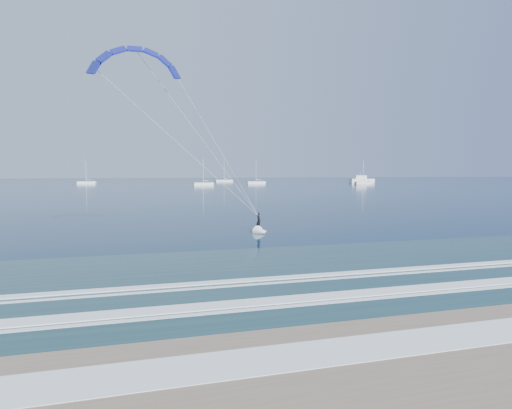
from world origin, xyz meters
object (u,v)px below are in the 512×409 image
Objects in this scene: motor_yacht at (361,180)px; sailboat_5 at (256,182)px; sailboat_4 at (224,181)px; sailboat_6 at (363,183)px; sailboat_2 at (86,182)px; sailboat_3 at (203,184)px; kitesurfer_rig at (205,144)px.

motor_yacht is 1.17× the size of sailboat_5.
sailboat_4 is 87.36m from sailboat_6.
sailboat_5 reaches higher than sailboat_6.
sailboat_4 is (-69.00, 39.17, -0.84)m from motor_yacht.
sailboat_5 is (79.42, -23.65, 0.01)m from sailboat_2.
motor_yacht is 65.85m from sailboat_5.
sailboat_2 is 0.85× the size of sailboat_4.
motor_yacht is 1.05× the size of sailboat_4.
sailboat_6 is (127.50, -41.97, -0.00)m from sailboat_2.
sailboat_4 is at bearing 126.87° from sailboat_6.
sailboat_5 is at bearing 30.66° from sailboat_3.
sailboat_2 is 134.23m from sailboat_6.
motor_yacht is 1.25× the size of sailboat_2.
kitesurfer_rig is 1.43× the size of sailboat_3.
kitesurfer_rig is 189.34m from sailboat_6.
sailboat_6 is (52.41, -69.89, -0.02)m from sailboat_4.
motor_yacht is at bearing -29.58° from sailboat_4.
kitesurfer_rig is 1.51× the size of sailboat_6.
motor_yacht is (121.69, 188.04, -6.47)m from kitesurfer_rig.
sailboat_5 reaches higher than sailboat_3.
kitesurfer_rig reaches higher than sailboat_4.
sailboat_6 is (77.10, -1.12, -0.01)m from sailboat_3.
sailboat_4 reaches higher than sailboat_2.
kitesurfer_rig is at bearing -123.75° from sailboat_6.
motor_yacht is 1.27× the size of sailboat_6.
sailboat_2 is 80.11m from sailboat_4.
sailboat_4 is at bearing 150.42° from motor_yacht.
sailboat_5 is 51.45m from sailboat_6.
sailboat_3 is 77.11m from sailboat_6.
kitesurfer_rig is at bearing -100.02° from sailboat_3.
sailboat_4 reaches higher than motor_yacht.
sailboat_2 is (-22.40, 199.29, -7.32)m from kitesurfer_rig.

